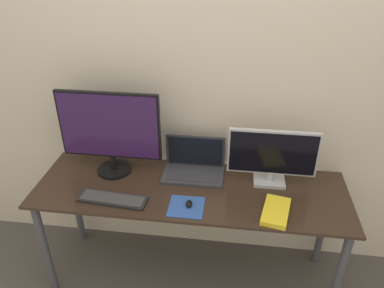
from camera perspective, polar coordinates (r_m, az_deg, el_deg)
The scene contains 9 objects.
wall_back at distance 2.22m, azimuth 0.96°, elevation 9.90°, with size 7.00×0.05×2.50m.
desk at distance 2.23m, azimuth -0.23°, elevation -8.78°, with size 1.80×0.57×0.71m.
monitor_left at distance 2.23m, azimuth -12.42°, elevation 1.97°, with size 0.60×0.21×0.52m.
monitor_right at distance 2.17m, azimuth 12.13°, elevation -1.80°, with size 0.51×0.13×0.34m.
laptop at distance 2.27m, azimuth 0.43°, elevation -3.25°, with size 0.36×0.22×0.22m.
keyboard at distance 2.13m, azimuth -12.02°, elevation -8.23°, with size 0.39×0.14×0.02m.
mousepad at distance 2.04m, azimuth -0.87°, elevation -9.56°, with size 0.19×0.18×0.00m.
mouse at distance 2.03m, azimuth -0.46°, elevation -9.07°, with size 0.03×0.06×0.03m.
book at distance 2.04m, azimuth 12.66°, elevation -9.98°, with size 0.18×0.26×0.03m.
Camera 1 is at (0.24, -1.44, 2.02)m, focal length 35.00 mm.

